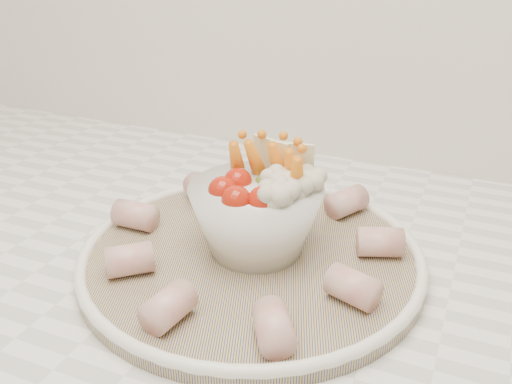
% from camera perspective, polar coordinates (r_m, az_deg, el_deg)
% --- Properties ---
extents(serving_platter, '(0.45, 0.45, 0.02)m').
position_cam_1_polar(serving_platter, '(0.60, -0.46, -6.38)').
color(serving_platter, navy).
rests_on(serving_platter, kitchen_counter).
extents(veggie_bowl, '(0.14, 0.14, 0.11)m').
position_cam_1_polar(veggie_bowl, '(0.58, 0.31, -1.93)').
color(veggie_bowl, silver).
rests_on(veggie_bowl, serving_platter).
extents(cured_meat_rolls, '(0.31, 0.30, 0.03)m').
position_cam_1_polar(cured_meat_rolls, '(0.59, -0.46, -4.77)').
color(cured_meat_rolls, '#BC5A56').
rests_on(cured_meat_rolls, serving_platter).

